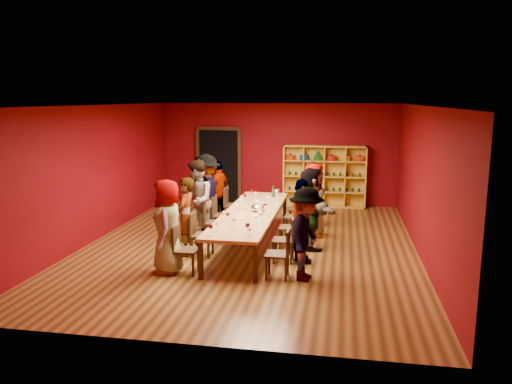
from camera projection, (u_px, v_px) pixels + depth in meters
room_shell at (250, 177)px, 10.56m from camera, size 7.10×9.10×3.04m
tasting_table at (251, 214)px, 10.71m from camera, size 1.10×4.50×0.75m
doorway at (219, 165)px, 15.23m from camera, size 1.40×0.17×2.30m
shelving_unit at (324, 173)px, 14.60m from camera, size 2.40×0.40×1.80m
chair_person_left_0 at (182, 247)px, 9.06m from camera, size 0.42×0.42×0.89m
person_left_0 at (167, 226)px, 9.03m from camera, size 0.65×0.93×1.72m
chair_person_left_1 at (198, 232)px, 10.05m from camera, size 0.42×0.42×0.89m
person_left_1 at (186, 217)px, 10.04m from camera, size 0.43×0.58×1.59m
chair_person_left_2 at (212, 220)px, 11.05m from camera, size 0.42×0.42×0.89m
person_left_2 at (197, 201)px, 11.03m from camera, size 0.71×0.98×1.82m
chair_person_left_3 at (219, 213)px, 11.72m from camera, size 0.42×0.42×0.89m
person_left_3 at (206, 194)px, 11.69m from camera, size 0.65×1.26×1.87m
chair_person_left_4 at (230, 203)px, 12.84m from camera, size 0.42×0.42×0.89m
person_left_4 at (219, 191)px, 12.84m from camera, size 0.67×1.01×1.58m
chair_person_right_0 at (282, 251)px, 8.79m from camera, size 0.42×0.42×0.89m
person_right_0 at (306, 234)px, 8.66m from camera, size 0.62×1.13×1.65m
chair_person_right_1 at (288, 237)px, 9.67m from camera, size 0.42×0.42×0.89m
person_right_1 at (301, 221)px, 9.56m from camera, size 0.74×1.06×1.65m
chair_person_right_2 at (293, 225)px, 10.60m from camera, size 0.42×0.42×0.89m
person_right_2 at (311, 208)px, 10.47m from camera, size 1.07×1.67×1.74m
chair_person_right_3 at (297, 214)px, 11.57m from camera, size 0.42×0.42×0.89m
person_right_3 at (314, 200)px, 11.44m from camera, size 0.49×0.85×1.69m
chair_person_right_4 at (300, 206)px, 12.41m from camera, size 0.42×0.42×0.89m
person_right_4 at (312, 194)px, 12.30m from camera, size 0.63×0.72×1.64m
wine_glass_0 at (245, 195)px, 11.72m from camera, size 0.08×0.08×0.20m
wine_glass_1 at (245, 208)px, 10.33m from camera, size 0.08×0.08×0.20m
wine_glass_2 at (265, 205)px, 10.64m from camera, size 0.08×0.08×0.20m
wine_glass_3 at (217, 224)px, 9.10m from camera, size 0.07×0.07×0.19m
wine_glass_4 at (256, 217)px, 9.63m from camera, size 0.07×0.07×0.18m
wine_glass_5 at (260, 214)px, 9.76m from camera, size 0.09×0.09×0.22m
wine_glass_6 at (248, 226)px, 8.90m from camera, size 0.09×0.09×0.22m
wine_glass_7 at (249, 230)px, 8.74m from camera, size 0.07×0.07×0.18m
wine_glass_8 at (257, 202)px, 10.96m from camera, size 0.08×0.08×0.20m
wine_glass_9 at (228, 214)px, 9.84m from camera, size 0.08×0.08×0.19m
wine_glass_10 at (266, 208)px, 10.43m from camera, size 0.07×0.07×0.18m
wine_glass_11 at (256, 194)px, 11.92m from camera, size 0.08×0.08×0.20m
wine_glass_12 at (236, 206)px, 10.63m from camera, size 0.08×0.08×0.20m
wine_glass_13 at (211, 227)px, 8.83m from camera, size 0.08×0.08×0.21m
wine_glass_14 at (224, 214)px, 9.85m from camera, size 0.08×0.08×0.20m
wine_glass_15 at (276, 192)px, 12.22m from camera, size 0.08×0.08×0.20m
wine_glass_16 at (242, 198)px, 11.53m from camera, size 0.07×0.07×0.18m
wine_glass_17 at (234, 220)px, 9.33m from camera, size 0.08×0.08×0.20m
wine_glass_18 at (279, 191)px, 12.36m from camera, size 0.08×0.08×0.19m
wine_glass_19 at (268, 198)px, 11.41m from camera, size 0.08×0.08×0.20m
wine_glass_20 at (252, 191)px, 12.31m from camera, size 0.07×0.07×0.18m
spittoon_bowl at (258, 208)px, 10.74m from camera, size 0.32×0.32×0.18m
carafe_a at (241, 205)px, 10.86m from camera, size 0.12×0.12×0.25m
carafe_b at (260, 210)px, 10.35m from camera, size 0.13×0.13×0.26m
wine_bottle at (273, 192)px, 12.25m from camera, size 0.08×0.08×0.30m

